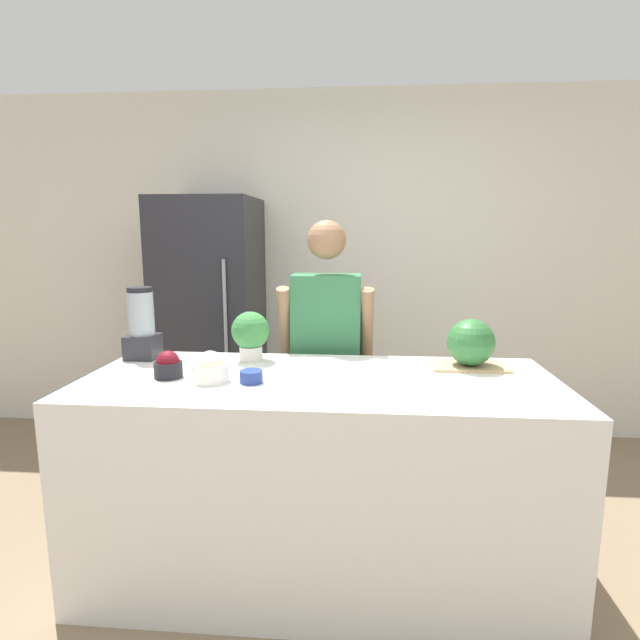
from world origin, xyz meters
TOP-DOWN VIEW (x-y plane):
  - wall_back at (0.00, 2.17)m, footprint 8.00×0.06m
  - counter_island at (0.00, 0.42)m, footprint 2.07×0.84m
  - refrigerator at (-0.90, 1.79)m, footprint 0.67×0.70m
  - person at (-0.01, 1.03)m, footprint 0.52×0.26m
  - cutting_board at (0.69, 0.66)m, footprint 0.35×0.22m
  - watermelon at (0.69, 0.64)m, footprint 0.22×0.22m
  - bowl_cherries at (-0.66, 0.37)m, footprint 0.12×0.12m
  - bowl_cream at (-0.46, 0.33)m, footprint 0.15×0.15m
  - bowl_small_blue at (-0.28, 0.33)m, footprint 0.10×0.10m
  - blender at (-0.92, 0.69)m, footprint 0.15×0.15m
  - potted_plant at (-0.36, 0.69)m, footprint 0.19×0.19m

SIDE VIEW (x-z plane):
  - counter_island at x=0.00m, z-range 0.00..0.94m
  - person at x=-0.01m, z-range 0.03..1.66m
  - refrigerator at x=-0.90m, z-range 0.00..1.80m
  - cutting_board at x=0.69m, z-range 0.94..0.95m
  - bowl_small_blue at x=-0.28m, z-range 0.94..0.99m
  - bowl_cherries at x=-0.66m, z-range 0.93..1.05m
  - bowl_cream at x=-0.46m, z-range 0.92..1.06m
  - watermelon at x=0.69m, z-range 0.95..1.17m
  - potted_plant at x=-0.36m, z-range 0.95..1.20m
  - blender at x=-0.92m, z-range 0.92..1.28m
  - wall_back at x=0.00m, z-range 0.00..2.60m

